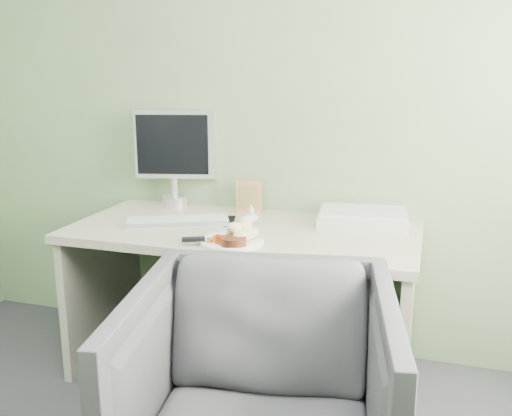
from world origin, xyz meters
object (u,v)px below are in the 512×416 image
(desk, at_px, (243,265))
(plate, at_px, (232,242))
(scanner, at_px, (363,219))
(desk_chair, at_px, (261,400))
(monitor, at_px, (175,153))

(desk, distance_m, plate, 0.31)
(desk, relative_size, scanner, 3.90)
(desk, xyz_separation_m, desk_chair, (0.33, -0.82, -0.15))
(plate, distance_m, scanner, 0.66)
(monitor, height_order, desk_chair, monitor)
(desk, height_order, desk_chair, desk_chair)
(scanner, height_order, monitor, monitor)
(desk, relative_size, desk_chair, 1.85)
(desk, height_order, scanner, scanner)
(plate, bearing_deg, scanner, 42.07)
(desk, distance_m, desk_chair, 0.90)
(monitor, bearing_deg, desk_chair, -68.30)
(plate, bearing_deg, desk, 97.87)
(desk, xyz_separation_m, plate, (0.03, -0.24, 0.19))
(desk_chair, bearing_deg, plate, 107.73)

